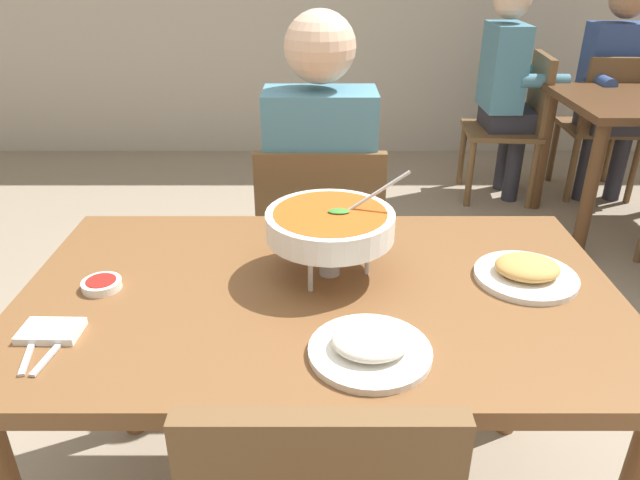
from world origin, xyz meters
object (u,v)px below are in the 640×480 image
at_px(dining_table_main, 320,329).
at_px(chair_bg_left, 607,120).
at_px(rice_plate, 370,346).
at_px(diner_main, 320,183).
at_px(chair_bg_right, 517,119).
at_px(sauce_dish, 102,283).
at_px(appetizer_plate, 526,272).
at_px(patron_bg_right, 508,79).
at_px(patron_bg_left, 614,80).
at_px(chair_diner_main, 320,248).
at_px(curry_bowl, 330,225).

height_order(dining_table_main, chair_bg_left, chair_bg_left).
bearing_deg(chair_bg_left, dining_table_main, -126.24).
xyz_separation_m(rice_plate, chair_bg_left, (1.68, 2.67, -0.28)).
relative_size(diner_main, chair_bg_right, 1.46).
height_order(sauce_dish, chair_bg_left, chair_bg_left).
xyz_separation_m(appetizer_plate, patron_bg_right, (0.66, 2.43, -0.04)).
bearing_deg(patron_bg_left, chair_bg_left, -106.94).
height_order(chair_diner_main, chair_bg_left, same).
bearing_deg(patron_bg_right, dining_table_main, -114.85).
xyz_separation_m(diner_main, patron_bg_left, (1.79, 1.74, 0.00)).
height_order(chair_bg_right, patron_bg_left, patron_bg_left).
height_order(rice_plate, chair_bg_left, chair_bg_left).
bearing_deg(diner_main, dining_table_main, -90.00).
distance_m(chair_diner_main, rice_plate, 0.98).
height_order(sauce_dish, patron_bg_left, patron_bg_left).
height_order(rice_plate, patron_bg_left, patron_bg_left).
height_order(curry_bowl, rice_plate, curry_bowl).
height_order(rice_plate, patron_bg_right, patron_bg_right).
relative_size(sauce_dish, chair_bg_left, 0.10).
bearing_deg(diner_main, rice_plate, -84.34).
bearing_deg(chair_bg_left, curry_bowl, -126.68).
xyz_separation_m(chair_bg_left, patron_bg_left, (0.01, 0.04, 0.24)).
bearing_deg(patron_bg_right, patron_bg_left, -0.64).
bearing_deg(patron_bg_left, curry_bowl, -126.43).
xyz_separation_m(appetizer_plate, sauce_dish, (-0.99, -0.04, -0.01)).
relative_size(chair_diner_main, chair_bg_left, 1.00).
relative_size(diner_main, curry_bowl, 3.94).
xyz_separation_m(rice_plate, chair_bg_right, (1.13, 2.68, -0.28)).
height_order(appetizer_plate, sauce_dish, appetizer_plate).
height_order(appetizer_plate, chair_bg_left, chair_bg_left).
bearing_deg(sauce_dish, chair_bg_left, 46.71).
bearing_deg(curry_bowl, patron_bg_right, 64.98).
bearing_deg(appetizer_plate, chair_bg_right, 72.82).
distance_m(curry_bowl, patron_bg_right, 2.65).
bearing_deg(chair_bg_left, sauce_dish, -133.29).
relative_size(sauce_dish, chair_bg_right, 0.10).
relative_size(appetizer_plate, sauce_dish, 2.67).
bearing_deg(patron_bg_left, dining_table_main, -126.01).
height_order(chair_bg_right, patron_bg_right, patron_bg_right).
xyz_separation_m(dining_table_main, chair_diner_main, (-0.00, 0.69, -0.14)).
relative_size(chair_bg_left, patron_bg_right, 0.69).
bearing_deg(chair_diner_main, patron_bg_left, 44.68).
xyz_separation_m(patron_bg_left, patron_bg_right, (-0.65, 0.01, 0.00)).
height_order(diner_main, chair_bg_right, diner_main).
height_order(patron_bg_left, patron_bg_right, same).
bearing_deg(appetizer_plate, chair_diner_main, 126.78).
distance_m(chair_diner_main, appetizer_plate, 0.86).
bearing_deg(sauce_dish, chair_bg_right, 54.54).
height_order(diner_main, appetizer_plate, diner_main).
relative_size(chair_bg_right, patron_bg_right, 0.69).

